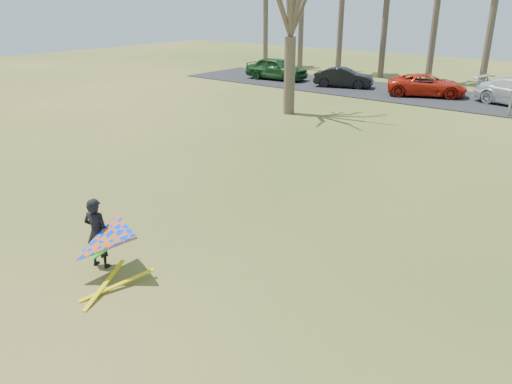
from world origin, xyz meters
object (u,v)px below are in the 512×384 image
Objects in this scene: kite_flyer at (99,242)px; car_1 at (344,78)px; car_0 at (277,68)px; car_2 at (427,85)px.

car_1 is at bearing 107.79° from kite_flyer.
car_0 reaches higher than car_1.
car_0 is at bearing 118.62° from kite_flyer.
car_1 is 6.04m from car_2.
car_0 is at bearing 71.98° from car_1.
car_2 is at bearing -105.53° from car_1.
car_2 is 2.12× the size of kite_flyer.
car_1 is 28.22m from kite_flyer.
car_1 is 1.75× the size of kite_flyer.
kite_flyer is (14.61, -26.78, -0.07)m from car_0.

